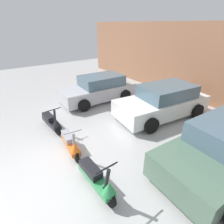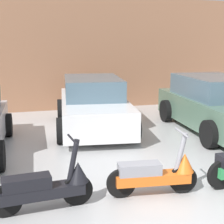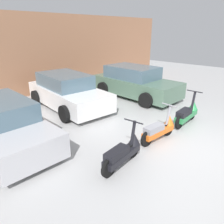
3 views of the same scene
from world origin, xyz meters
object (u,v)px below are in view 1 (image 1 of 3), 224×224
scooter_front_center (97,179)px  car_rear_center (163,102)px  scooter_front_right (71,143)px  car_rear_left (99,89)px  scooter_front_left (52,121)px

scooter_front_center → car_rear_center: bearing=110.2°
scooter_front_right → car_rear_left: (-3.08, 2.95, 0.26)m
scooter_front_center → car_rear_left: (-4.74, 3.03, 0.24)m
scooter_front_center → car_rear_center: car_rear_center is taller
car_rear_left → car_rear_center: size_ratio=0.92×
scooter_front_left → scooter_front_center: size_ratio=0.95×
scooter_front_left → scooter_front_center: (3.30, -0.06, 0.02)m
scooter_front_right → scooter_front_center: bearing=3.8°
car_rear_center → scooter_front_center: bearing=28.9°
scooter_front_left → car_rear_center: car_rear_center is taller
scooter_front_left → scooter_front_right: scooter_front_left is taller
scooter_front_right → scooter_front_center: scooter_front_center is taller
scooter_front_center → car_rear_center: (-1.66, 4.29, 0.27)m
scooter_front_left → scooter_front_right: (1.65, 0.02, -0.00)m
car_rear_left → scooter_front_center: bearing=60.7°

